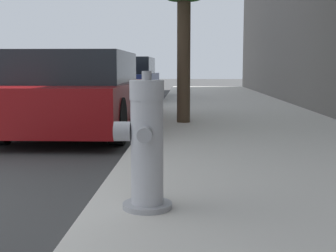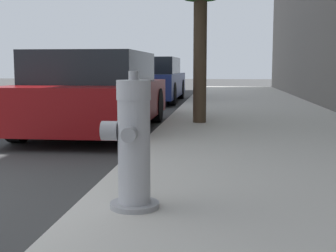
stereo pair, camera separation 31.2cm
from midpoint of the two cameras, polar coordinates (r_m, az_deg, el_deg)
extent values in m
cylinder|color=#97979C|center=(3.20, -5.36, -9.63)|extent=(0.33, 0.33, 0.04)
cylinder|color=#B2B2B7|center=(3.12, -5.44, -3.20)|extent=(0.22, 0.22, 0.69)
cylinder|color=#B2B2B7|center=(3.07, -5.53, 4.38)|extent=(0.23, 0.23, 0.13)
cylinder|color=#97979C|center=(3.07, -5.55, 6.14)|extent=(0.06, 0.06, 0.06)
cylinder|color=#97979C|center=(2.94, -5.87, -1.08)|extent=(0.10, 0.09, 0.10)
cylinder|color=#97979C|center=(3.25, -5.10, -0.30)|extent=(0.10, 0.09, 0.10)
cylinder|color=#97979C|center=(3.12, -8.42, -0.65)|extent=(0.11, 0.13, 0.13)
cube|color=maroon|center=(8.08, -11.70, 2.92)|extent=(1.81, 4.42, 0.65)
cube|color=black|center=(7.89, -12.12, 7.01)|extent=(1.67, 2.43, 0.51)
cylinder|color=black|center=(9.64, -14.48, 2.48)|extent=(0.20, 0.67, 0.67)
cylinder|color=black|center=(9.29, -4.67, 2.52)|extent=(0.20, 0.67, 0.67)
cylinder|color=black|center=(7.07, -20.88, 0.59)|extent=(0.20, 0.67, 0.67)
cylinder|color=black|center=(6.59, -7.57, 0.56)|extent=(0.20, 0.67, 0.67)
cube|color=navy|center=(14.79, -5.67, 5.01)|extent=(1.78, 4.56, 0.70)
cube|color=black|center=(14.60, -5.80, 7.34)|extent=(1.64, 2.51, 0.50)
cylinder|color=black|center=(16.32, -7.79, 4.46)|extent=(0.20, 0.66, 0.66)
cylinder|color=black|center=(16.11, -2.10, 4.49)|extent=(0.20, 0.66, 0.66)
cylinder|color=black|center=(13.55, -9.89, 3.88)|extent=(0.20, 0.66, 0.66)
cylinder|color=black|center=(13.30, -3.04, 3.91)|extent=(0.20, 0.66, 0.66)
cylinder|color=#423323|center=(8.00, 0.80, 8.95)|extent=(0.23, 0.23, 2.37)
camera|label=1|loc=(0.16, -92.09, -0.26)|focal=50.00mm
camera|label=2|loc=(0.16, 87.91, 0.26)|focal=50.00mm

